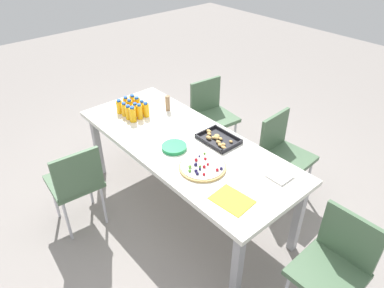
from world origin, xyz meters
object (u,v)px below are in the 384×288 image
juice_bottle_6 (135,110)px  juice_bottle_0 (120,107)px  chair_far_left (211,112)px  plate_stack (174,147)px  juice_bottle_3 (133,114)px  chair_end (335,263)px  juice_bottle_2 (128,112)px  juice_bottle_7 (140,112)px  party_table (184,148)px  cardboard_tube (168,103)px  napkin_stack (280,176)px  juice_bottle_10 (142,107)px  juice_bottle_1 (124,110)px  chair_far_right (283,150)px  juice_bottle_5 (130,107)px  chair_near_left (76,181)px  juice_bottle_11 (146,110)px  snack_tray (218,139)px  juice_bottle_4 (126,104)px  fruit_pizza (202,167)px  juice_bottle_9 (137,104)px  paper_folder (232,200)px  juice_bottle_8 (133,102)px

juice_bottle_6 → juice_bottle_0: bearing=-150.8°
chair_far_left → plate_stack: bearing=36.3°
juice_bottle_3 → plate_stack: 0.59m
chair_end → juice_bottle_2: juice_bottle_2 is taller
juice_bottle_7 → party_table: bearing=6.0°
cardboard_tube → plate_stack: bearing=-33.3°
napkin_stack → juice_bottle_10: bearing=-171.6°
juice_bottle_10 → plate_stack: 0.67m
juice_bottle_1 → juice_bottle_2: 0.08m
chair_far_right → juice_bottle_5: (-1.15, -0.87, 0.29)m
chair_far_left → cardboard_tube: (-0.00, -0.59, 0.30)m
chair_end → napkin_stack: size_ratio=5.53×
chair_near_left → juice_bottle_6: 0.84m
juice_bottle_6 → juice_bottle_11: (0.07, 0.07, 0.01)m
party_table → chair_far_left: chair_far_left is taller
napkin_stack → chair_near_left: bearing=-139.2°
chair_far_right → snack_tray: bearing=-27.6°
plate_stack → juice_bottle_4: bearing=175.6°
juice_bottle_10 → fruit_pizza: bearing=-8.0°
juice_bottle_11 → cardboard_tube: 0.23m
juice_bottle_5 → juice_bottle_9: 0.08m
juice_bottle_1 → juice_bottle_7: 0.16m
paper_folder → fruit_pizza: bearing=167.4°
juice_bottle_4 → fruit_pizza: bearing=-3.1°
juice_bottle_0 → chair_far_right: bearing=37.8°
juice_bottle_10 → napkin_stack: size_ratio=0.91×
juice_bottle_0 → cardboard_tube: 0.45m
juice_bottle_11 → plate_stack: juice_bottle_11 is taller
juice_bottle_4 → juice_bottle_10: 0.17m
juice_bottle_8 → juice_bottle_10: size_ratio=1.00×
juice_bottle_0 → plate_stack: (0.80, 0.01, -0.05)m
chair_far_left → chair_near_left: 1.64m
juice_bottle_6 → plate_stack: size_ratio=0.65×
juice_bottle_3 → juice_bottle_10: (-0.07, 0.15, -0.01)m
fruit_pizza → juice_bottle_3: bearing=-179.5°
juice_bottle_0 → juice_bottle_8: size_ratio=1.01×
juice_bottle_3 → chair_far_left: bearing=87.6°
snack_tray → cardboard_tube: cardboard_tube is taller
juice_bottle_9 → juice_bottle_2: bearing=-62.4°
party_table → chair_end: bearing=2.0°
chair_far_left → juice_bottle_4: 0.97m
juice_bottle_0 → juice_bottle_9: 0.17m
party_table → napkin_stack: (0.81, 0.23, 0.07)m
juice_bottle_6 → juice_bottle_7: bearing=0.7°
chair_end → napkin_stack: chair_end is taller
cardboard_tube → snack_tray: bearing=-1.0°
cardboard_tube → juice_bottle_8: bearing=-139.6°
juice_bottle_10 → fruit_pizza: 1.00m
chair_near_left → snack_tray: (0.57, 1.04, 0.24)m
juice_bottle_6 → juice_bottle_11: juice_bottle_11 is taller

